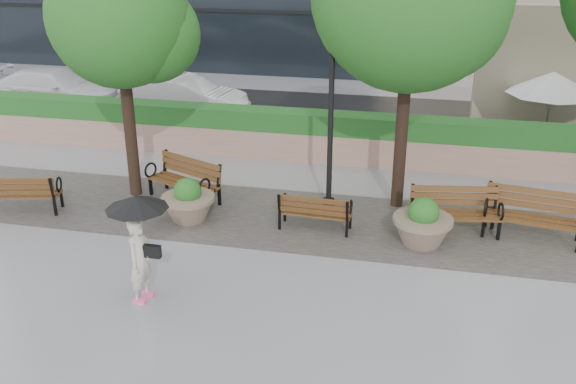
% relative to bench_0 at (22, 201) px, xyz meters
% --- Properties ---
extents(ground, '(100.00, 100.00, 0.00)m').
position_rel_bench_0_xyz_m(ground, '(5.64, -2.06, -0.27)').
color(ground, gray).
rests_on(ground, ground).
extents(cobble_strip, '(28.00, 3.20, 0.01)m').
position_rel_bench_0_xyz_m(cobble_strip, '(5.64, 0.94, -0.27)').
color(cobble_strip, '#383330').
rests_on(cobble_strip, ground).
extents(hedge_wall, '(24.00, 0.80, 1.35)m').
position_rel_bench_0_xyz_m(hedge_wall, '(5.64, 4.94, 0.39)').
color(hedge_wall, tan).
rests_on(hedge_wall, ground).
extents(asphalt_street, '(40.00, 7.00, 0.00)m').
position_rel_bench_0_xyz_m(asphalt_street, '(5.64, 8.94, -0.27)').
color(asphalt_street, black).
rests_on(asphalt_street, ground).
extents(bench_0, '(1.81, 1.06, 0.92)m').
position_rel_bench_0_xyz_m(bench_0, '(0.00, 0.00, 0.00)').
color(bench_0, brown).
rests_on(bench_0, ground).
extents(bench_1, '(1.97, 1.41, 0.99)m').
position_rel_bench_0_xyz_m(bench_1, '(3.36, 1.43, 0.02)').
color(bench_1, brown).
rests_on(bench_1, ground).
extents(bench_2, '(1.57, 0.68, 0.83)m').
position_rel_bench_0_xyz_m(bench_2, '(6.67, 0.53, -0.03)').
color(bench_2, brown).
rests_on(bench_2, ground).
extents(bench_3, '(1.93, 1.02, 0.99)m').
position_rel_bench_0_xyz_m(bench_3, '(9.58, 0.97, 0.02)').
color(bench_3, brown).
rests_on(bench_3, ground).
extents(bench_4, '(2.03, 1.08, 1.04)m').
position_rel_bench_0_xyz_m(bench_4, '(11.13, 1.04, 0.04)').
color(bench_4, brown).
rests_on(bench_4, ground).
extents(planter_left, '(1.17, 1.17, 0.98)m').
position_rel_bench_0_xyz_m(planter_left, '(3.85, 0.41, 0.11)').
color(planter_left, '#7F6B56').
rests_on(planter_left, ground).
extents(planter_right, '(1.22, 1.22, 1.02)m').
position_rel_bench_0_xyz_m(planter_right, '(8.93, 0.34, 0.13)').
color(planter_right, '#7F6B56').
rests_on(planter_right, ground).
extents(lamppost, '(0.28, 0.28, 4.50)m').
position_rel_bench_0_xyz_m(lamppost, '(6.80, 1.55, 1.73)').
color(lamppost, black).
rests_on(lamppost, ground).
extents(tree_0, '(3.26, 3.12, 5.77)m').
position_rel_bench_0_xyz_m(tree_0, '(2.22, 1.60, 3.82)').
color(tree_0, black).
rests_on(tree_0, ground).
extents(patio_umb_white, '(2.50, 2.50, 2.30)m').
position_rel_bench_0_xyz_m(patio_umb_white, '(12.19, 7.00, 1.72)').
color(patio_umb_white, black).
rests_on(patio_umb_white, ground).
extents(car_left, '(4.76, 2.03, 1.37)m').
position_rel_bench_0_xyz_m(car_left, '(-4.12, 8.35, 0.41)').
color(car_left, silver).
rests_on(car_left, ground).
extents(car_right, '(4.27, 1.62, 1.39)m').
position_rel_bench_0_xyz_m(car_right, '(0.82, 8.18, 0.42)').
color(car_right, silver).
rests_on(car_right, ground).
extents(pedestrian, '(1.06, 1.06, 1.95)m').
position_rel_bench_0_xyz_m(pedestrian, '(4.24, -2.83, 0.92)').
color(pedestrian, beige).
rests_on(pedestrian, ground).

